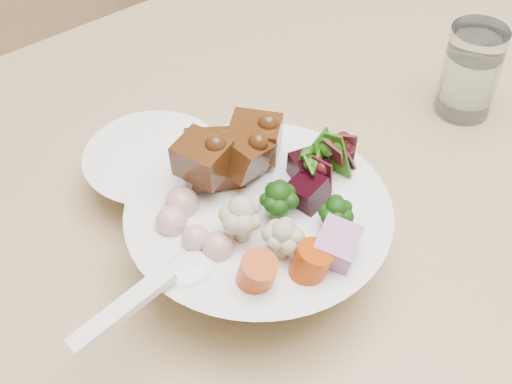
# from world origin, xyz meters

# --- Properties ---
(dining_table) EXTENTS (1.76, 1.20, 0.76)m
(dining_table) POSITION_xyz_m (-0.01, 0.07, 0.68)
(dining_table) COLOR tan
(dining_table) RESTS_ON ground
(chair_far) EXTENTS (0.49, 0.49, 0.89)m
(chair_far) POSITION_xyz_m (-0.40, 0.64, 0.50)
(chair_far) COLOR tan
(chair_far) RESTS_ON ground
(food_bowl) EXTENTS (0.23, 0.23, 0.12)m
(food_bowl) POSITION_xyz_m (-0.33, 0.01, 0.80)
(food_bowl) COLOR white
(food_bowl) RESTS_ON dining_table
(soup_spoon) EXTENTS (0.14, 0.06, 0.03)m
(soup_spoon) POSITION_xyz_m (-0.42, -0.03, 0.82)
(soup_spoon) COLOR white
(soup_spoon) RESTS_ON food_bowl
(water_glass) EXTENTS (0.06, 0.06, 0.11)m
(water_glass) POSITION_xyz_m (-0.02, 0.10, 0.80)
(water_glass) COLOR silver
(water_glass) RESTS_ON dining_table
(side_bowl) EXTENTS (0.14, 0.14, 0.05)m
(side_bowl) POSITION_xyz_m (-0.38, 0.14, 0.78)
(side_bowl) COLOR white
(side_bowl) RESTS_ON dining_table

